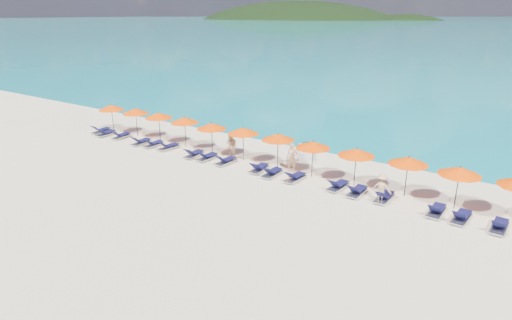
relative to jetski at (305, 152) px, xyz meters
The scene contains 36 objects.
ground 8.43m from the jetski, 92.78° to the right, with size 1400.00×1400.00×0.00m, color beige.
headland_main 611.80m from the jetski, 119.47° to the left, with size 374.00×242.00×126.50m.
headland_small 572.82m from the jetski, 105.25° to the left, with size 162.00×126.00×85.50m.
jetski is the anchor object (origin of this frame).
beachgoer_a 3.20m from the jetski, 77.64° to the right, with size 0.65×0.43×1.78m, color tan.
beachgoer_b 5.13m from the jetski, 137.37° to the right, with size 0.92×0.53×1.88m, color tan.
beachgoer_c 8.06m from the jetski, 33.04° to the right, with size 1.01×0.47×1.56m, color tan.
umbrella_0 16.62m from the jetski, 168.99° to the right, with size 2.10×2.10×2.28m.
umbrella_1 13.96m from the jetski, 167.66° to the right, with size 2.10×2.10×2.28m.
umbrella_2 11.46m from the jetski, 164.76° to the right, with size 2.10×2.10×2.28m.
umbrella_3 8.98m from the jetski, 160.40° to the right, with size 2.10×2.10×2.28m.
umbrella_4 6.65m from the jetski, 150.22° to the right, with size 2.10×2.10×2.28m.
umbrella_5 4.61m from the jetski, 136.16° to the right, with size 2.10×2.10×2.28m.
umbrella_6 3.41m from the jetski, 98.39° to the right, with size 2.10×2.10×2.28m.
umbrella_7 4.21m from the jetski, 56.42° to the right, with size 2.10×2.10×2.28m.
umbrella_8 5.96m from the jetski, 33.33° to the right, with size 2.10×2.10×2.28m.
umbrella_9 8.29m from the jetski, 21.36° to the right, with size 2.10×2.10×2.28m.
umbrella_10 10.69m from the jetski, 17.20° to the right, with size 2.10×2.10×2.28m.
lounger_0 17.13m from the jetski, 166.17° to the right, with size 0.71×1.73×0.66m.
lounger_1 16.21m from the jetski, 164.35° to the right, with size 0.75×1.74×0.66m.
lounger_2 14.64m from the jetski, 163.32° to the right, with size 0.77×1.75×0.66m.
lounger_3 12.28m from the jetski, 158.76° to the right, with size 0.71×1.73×0.66m.
lounger_4 11.16m from the jetski, 157.25° to the right, with size 0.62×1.70×0.66m.
lounger_5 9.81m from the jetski, 154.75° to the right, with size 0.79×1.76×0.66m.
lounger_6 7.63m from the jetski, 144.68° to the right, with size 0.78×1.75×0.66m.
lounger_7 6.70m from the jetski, 139.36° to the right, with size 0.69×1.73×0.66m.
lounger_8 5.58m from the jetski, 129.29° to the right, with size 0.73×1.74×0.66m.
lounger_9 4.35m from the jetski, 103.10° to the right, with size 0.77×1.75×0.66m.
lounger_10 4.46m from the jetski, 88.57° to the right, with size 0.63×1.70×0.66m.
lounger_11 4.66m from the jetski, 69.60° to the right, with size 0.73×1.74×0.66m.
lounger_12 5.90m from the jetski, 44.16° to the right, with size 0.78×1.75×0.66m.
lounger_13 6.88m from the jetski, 38.27° to the right, with size 0.65×1.71×0.66m.
lounger_14 8.04m from the jetski, 31.32° to the right, with size 0.66×1.72×0.66m.
lounger_15 10.44m from the jetski, 24.55° to the right, with size 0.66×1.72×0.66m.
lounger_16 11.51m from the jetski, 22.50° to the right, with size 0.77×1.75×0.66m.
lounger_17 13.00m from the jetski, 19.89° to the right, with size 0.69×1.73×0.66m.
Camera 1 is at (13.25, -16.45, 9.34)m, focal length 30.00 mm.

